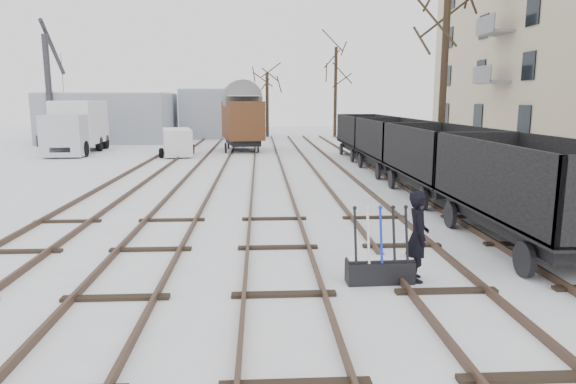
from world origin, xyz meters
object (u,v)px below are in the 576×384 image
worker (418,236)px  freight_wagon_a (531,208)px  box_van_wagon (242,119)px  panel_van (177,142)px  crane (52,113)px  lorry (77,126)px  ground_frame (380,269)px

worker → freight_wagon_a: size_ratio=0.28×
box_van_wagon → panel_van: size_ratio=1.29×
worker → panel_van: size_ratio=0.44×
panel_van → crane: bearing=131.2°
worker → panel_van: 24.63m
worker → lorry: lorry is taller
ground_frame → worker: worker is taller
lorry → ground_frame: bearing=-63.5°
worker → box_van_wagon: (-4.23, 26.42, 1.30)m
ground_frame → freight_wagon_a: bearing=25.8°
panel_van → crane: size_ratio=0.44×
panel_van → crane: (-10.79, 8.20, 1.59)m
box_van_wagon → crane: crane is taller
worker → lorry: bearing=36.3°
ground_frame → lorry: size_ratio=0.19×
ground_frame → freight_wagon_a: freight_wagon_a is taller
freight_wagon_a → panel_van: 24.11m
lorry → crane: crane is taller
worker → lorry: (-15.12, 25.34, 0.87)m
freight_wagon_a → panel_van: bearing=118.8°
worker → freight_wagon_a: bearing=-52.8°
freight_wagon_a → crane: crane is taller
freight_wagon_a → lorry: lorry is taller
ground_frame → panel_van: panel_van is taller
ground_frame → crane: (-18.28, 31.51, 2.19)m
panel_van → lorry: bearing=151.2°
ground_frame → box_van_wagon: bearing=95.4°
lorry → crane: bearing=119.8°
ground_frame → panel_van: size_ratio=0.36×
worker → ground_frame: bearing=103.1°
ground_frame → lorry: 29.26m
ground_frame → lorry: lorry is taller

